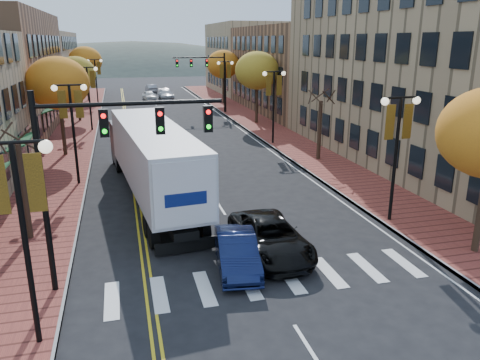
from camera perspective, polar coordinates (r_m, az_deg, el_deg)
ground at (r=15.98m, az=5.47°, el=-15.46°), size 200.00×200.00×0.00m
sidewalk_left at (r=46.13m, az=-19.50°, el=5.30°), size 4.00×85.00×0.15m
sidewalk_right at (r=47.96m, az=2.53°, el=6.65°), size 4.00×85.00×0.15m
building_left_far at (r=74.76m, az=-24.41°, el=12.46°), size 12.00×26.00×9.50m
building_right_near at (r=36.93m, az=25.43°, el=13.67°), size 15.00×28.00×15.00m
building_right_mid at (r=59.51m, az=8.88°, el=13.22°), size 15.00×24.00×10.00m
building_right_far at (r=80.17m, az=2.56°, el=14.63°), size 15.00×20.00×11.00m
tree_left_a at (r=22.00m, az=-24.85°, el=-1.34°), size 0.28×0.28×4.20m
tree_left_b at (r=37.03m, az=-21.32°, el=10.93°), size 4.48×4.48×7.21m
tree_left_c at (r=52.94m, az=-19.41°, el=12.13°), size 4.16×4.16×6.69m
tree_left_d at (r=70.84m, az=-18.35°, el=13.62°), size 4.61×4.61×7.42m
tree_right_b at (r=34.18m, az=9.66°, el=6.01°), size 0.28×0.28×4.20m
tree_right_c at (r=48.74m, az=2.08°, el=13.18°), size 4.48×4.48×7.21m
tree_right_d at (r=64.23m, az=-2.07°, el=13.91°), size 4.35×4.35×7.00m
lamp_left_a at (r=13.62m, az=-25.23°, el=-2.89°), size 1.96×0.36×6.05m
lamp_left_b at (r=29.09m, az=-19.81°, el=7.48°), size 1.96×0.36×6.05m
lamp_left_c at (r=46.93m, az=-18.02°, el=10.84°), size 1.96×0.36×6.05m
lamp_left_d at (r=64.85m, az=-17.20°, el=12.34°), size 1.96×0.36×6.05m
lamp_right_a at (r=22.72m, az=18.66°, el=5.23°), size 1.96×0.36×6.05m
lamp_right_b at (r=38.88m, az=4.14°, el=10.53°), size 1.96×0.36×6.05m
lamp_right_c at (r=56.17m, az=-1.79°, el=12.48°), size 1.96×0.36×6.05m
traffic_mast_near at (r=16.08m, az=-16.59°, el=3.21°), size 6.10×0.35×7.00m
traffic_mast_far at (r=55.72m, az=-3.88°, el=13.07°), size 6.10×0.34×7.00m
semi_truck at (r=26.17m, az=-11.00°, el=3.12°), size 4.42×17.03×4.21m
navy_sedan at (r=18.14m, az=-0.39°, el=-8.72°), size 2.00×4.37×1.39m
black_suv at (r=19.31m, az=3.71°, el=-6.96°), size 2.60×5.40×1.48m
car_far_white at (r=69.97m, az=-10.99°, el=10.06°), size 2.09×4.11×1.34m
car_far_silver at (r=70.82m, az=-9.01°, el=10.26°), size 2.09×4.84×1.39m
car_far_oncoming at (r=80.33m, az=-10.77°, el=10.92°), size 1.80×4.28×1.37m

